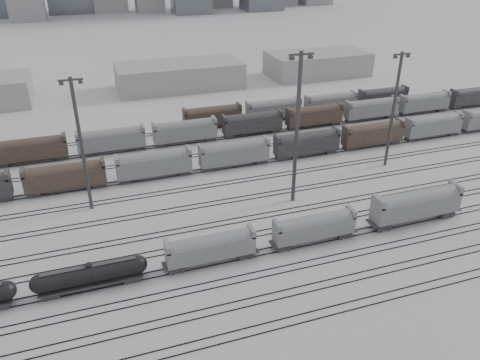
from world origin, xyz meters
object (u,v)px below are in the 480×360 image
object	(u,v)px
hopper_car_b	(314,226)
light_mast_c	(297,127)
tank_car_b	(90,275)
hopper_car_c	(416,203)
hopper_car_a	(211,247)

from	to	relation	value
hopper_car_b	light_mast_c	size ratio (longest dim) A/B	0.49
tank_car_b	hopper_car_c	size ratio (longest dim) A/B	0.97
light_mast_c	hopper_car_c	bearing A→B (deg)	-39.12
hopper_car_a	hopper_car_b	bearing A→B (deg)	-0.00
tank_car_b	hopper_car_b	bearing A→B (deg)	-0.00
tank_car_b	hopper_car_c	world-z (taller)	hopper_car_c
tank_car_b	hopper_car_a	distance (m)	17.23
hopper_car_a	tank_car_b	bearing A→B (deg)	180.00
tank_car_b	hopper_car_a	xyz separation A→B (m)	(17.21, 0.00, 0.72)
hopper_car_c	light_mast_c	xyz separation A→B (m)	(-16.57, 13.47, 11.00)
hopper_car_b	hopper_car_c	size ratio (longest dim) A/B	0.83
hopper_car_a	hopper_car_b	world-z (taller)	hopper_car_b
tank_car_b	hopper_car_b	xyz separation A→B (m)	(34.23, -0.00, 0.74)
tank_car_b	light_mast_c	distance (m)	41.11
tank_car_b	light_mast_c	bearing A→B (deg)	20.10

